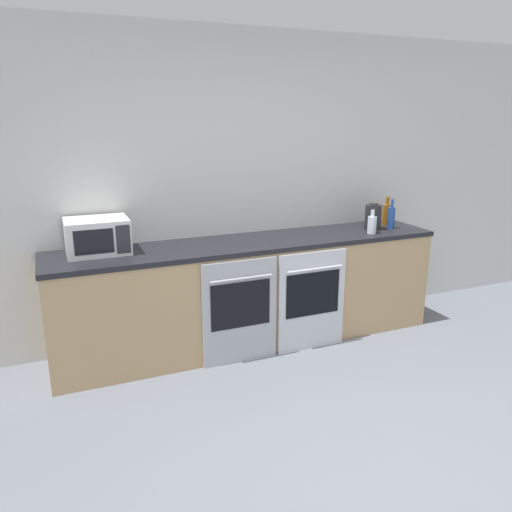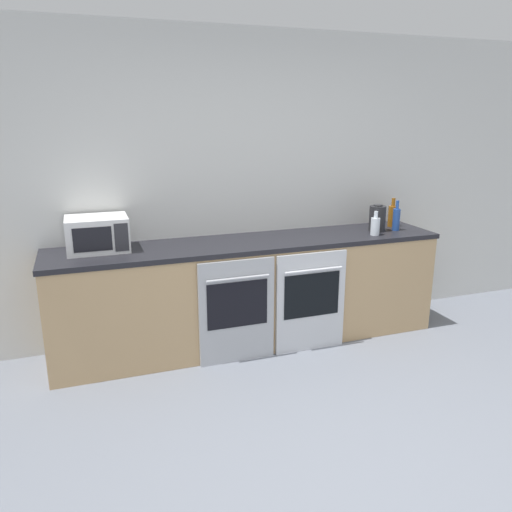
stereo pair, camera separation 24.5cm
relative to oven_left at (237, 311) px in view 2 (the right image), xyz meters
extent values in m
plane|color=slate|center=(0.22, -1.64, -0.43)|extent=(16.00, 16.00, 0.00)
cube|color=silver|center=(0.22, 0.66, 0.87)|extent=(10.00, 0.06, 2.60)
cube|color=tan|center=(0.22, 0.32, 0.00)|extent=(3.26, 0.61, 0.86)
cube|color=black|center=(0.22, 0.32, 0.45)|extent=(3.29, 0.64, 0.04)
cube|color=#A8AAAF|center=(0.00, 0.00, -0.01)|extent=(0.61, 0.03, 0.84)
cube|color=black|center=(0.00, -0.02, 0.06)|extent=(0.49, 0.01, 0.37)
cylinder|color=#A8AAAF|center=(0.00, -0.04, 0.28)|extent=(0.50, 0.02, 0.02)
cube|color=silver|center=(0.64, 0.00, -0.01)|extent=(0.61, 0.03, 0.84)
cube|color=black|center=(0.64, -0.02, 0.06)|extent=(0.49, 0.01, 0.37)
cylinder|color=silver|center=(0.64, -0.04, 0.28)|extent=(0.50, 0.02, 0.02)
cube|color=silver|center=(-0.98, 0.42, 0.60)|extent=(0.46, 0.35, 0.26)
cube|color=black|center=(-1.02, 0.24, 0.60)|extent=(0.27, 0.01, 0.18)
cube|color=#2D2D33|center=(-0.81, 0.24, 0.60)|extent=(0.10, 0.01, 0.21)
cylinder|color=#234793|center=(1.59, 0.27, 0.57)|extent=(0.06, 0.06, 0.20)
cylinder|color=#234793|center=(1.59, 0.27, 0.70)|extent=(0.03, 0.03, 0.08)
cylinder|color=silver|center=(1.31, 0.16, 0.55)|extent=(0.08, 0.08, 0.15)
cylinder|color=silver|center=(1.31, 0.16, 0.65)|extent=(0.03, 0.03, 0.06)
cylinder|color=#8C5114|center=(1.65, 0.42, 0.57)|extent=(0.08, 0.08, 0.19)
cylinder|color=#8C5114|center=(1.65, 0.42, 0.70)|extent=(0.03, 0.03, 0.07)
cylinder|color=#232326|center=(1.41, 0.30, 0.58)|extent=(0.15, 0.15, 0.23)
cylinder|color=#262628|center=(1.41, 0.30, 0.70)|extent=(0.08, 0.08, 0.01)
camera|label=1|loc=(-1.30, -3.39, 1.47)|focal=35.00mm
camera|label=2|loc=(-1.07, -3.48, 1.47)|focal=35.00mm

